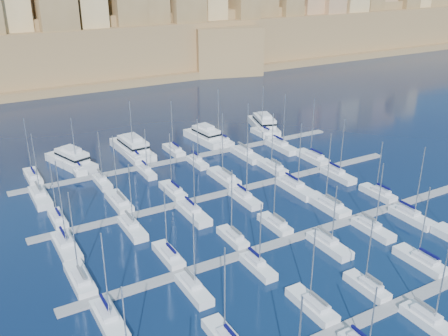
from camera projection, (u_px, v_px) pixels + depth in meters
ground at (261, 210)px, 97.35m from camera, size 600.00×600.00×0.00m
pontoon_near at (396, 305)px, 70.04m from camera, size 84.00×2.00×0.40m
pontoon_mid_near at (299, 236)px, 87.66m from camera, size 84.00×2.00×0.40m
pontoon_mid_far at (235, 190)px, 105.29m from camera, size 84.00×2.00×0.40m
pontoon_far at (189, 158)px, 122.91m from camera, size 84.00×2.00×0.40m
sailboat_2 at (312, 306)px, 69.15m from camera, size 2.66×8.88×13.03m
sailboat_3 at (367, 287)px, 73.23m from camera, size 2.31×7.70×11.80m
sailboat_4 at (421, 261)px, 79.50m from camera, size 2.75×9.17×13.75m
sailboat_9 at (430, 322)px, 65.96m from camera, size 2.58×8.59×12.70m
sailboat_12 at (80, 279)px, 74.85m from camera, size 2.82×9.39×15.23m
sailboat_13 at (169, 255)px, 81.00m from camera, size 2.49×8.30×13.04m
sailboat_14 at (233, 237)px, 86.25m from camera, size 2.29×7.62×13.49m
sailboat_15 at (275, 224)px, 90.65m from camera, size 2.43×8.12×13.50m
sailboat_16 at (327, 205)px, 97.69m from camera, size 3.13×10.43×15.72m
sailboat_17 at (378, 193)px, 102.79m from camera, size 2.53×8.43×12.10m
sailboat_18 at (109, 320)px, 66.32m from camera, size 2.82×9.39×14.57m
sailboat_19 at (193, 289)px, 72.67m from camera, size 2.49×8.30×13.70m
sailboat_20 at (258, 266)px, 78.14m from camera, size 2.32×7.74×12.14m
sailboat_21 at (329, 245)px, 84.02m from camera, size 2.74×9.14×12.14m
sailboat_22 at (373, 229)px, 88.98m from camera, size 2.60×8.65×13.88m
sailboat_23 at (411, 217)px, 93.22m from camera, size 2.75×9.16×15.11m
sailboat_24 at (58, 219)px, 92.53m from camera, size 2.31×7.70×12.36m
sailboat_25 at (119, 202)px, 98.99m from camera, size 2.97×9.89×14.71m
sailboat_26 at (173, 191)px, 103.92m from camera, size 2.68×8.93×13.48m
sailboat_27 at (224, 177)px, 110.28m from camera, size 3.09×10.32×15.60m
sailboat_28 at (273, 168)px, 115.62m from camera, size 2.69×8.98×13.93m
sailboat_29 at (312, 157)px, 121.61m from camera, size 3.02×10.06×15.60m
sailboat_30 at (66, 247)px, 83.38m from camera, size 3.10×10.32×16.75m
sailboat_31 at (132, 228)px, 89.35m from camera, size 2.71×9.04×13.52m
sailboat_32 at (193, 213)px, 94.57m from camera, size 2.96×9.87×15.25m
sailboat_33 at (245, 198)px, 100.48m from camera, size 2.64×8.80×14.71m
sailboat_34 at (296, 188)px, 105.19m from camera, size 3.26×10.86×15.43m
sailboat_35 at (338, 175)px, 111.58m from camera, size 2.75×9.17×14.24m
sailboat_36 at (33, 177)px, 110.63m from camera, size 2.78×9.25×14.39m
sailboat_37 at (77, 169)px, 114.89m from camera, size 2.59×8.62×13.11m
sailboat_38 at (134, 157)px, 121.54m from camera, size 2.77×9.24×14.94m
sailboat_39 at (174, 150)px, 126.20m from camera, size 2.63×8.78×13.69m
sailboat_40 at (220, 140)px, 133.30m from camera, size 3.20×10.65×14.79m
sailboat_41 at (263, 133)px, 138.76m from camera, size 2.66×8.86×14.23m
sailboat_42 at (40, 197)px, 101.08m from camera, size 3.08×10.26×14.73m
sailboat_43 at (102, 182)px, 108.15m from camera, size 2.33×7.78×12.52m
sailboat_44 at (147, 172)px, 113.18m from camera, size 2.16×7.20×11.31m
sailboat_45 at (197, 162)px, 118.85m from camera, size 2.31×7.71×11.86m
sailboat_46 at (246, 154)px, 123.56m from camera, size 3.21×10.71×14.20m
sailboat_47 at (281, 147)px, 128.70m from camera, size 3.13×10.45×15.02m
motor_yacht_a at (72, 160)px, 117.50m from camera, size 9.29×16.45×5.25m
motor_yacht_b at (133, 147)px, 125.43m from camera, size 6.15×18.04×5.25m
motor_yacht_c at (205, 136)px, 133.56m from camera, size 5.91×15.36×5.25m
motor_yacht_d at (264, 124)px, 143.38m from camera, size 9.98×17.76×5.25m
fortified_city at (62, 37)px, 216.02m from camera, size 460.00×108.95×59.52m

